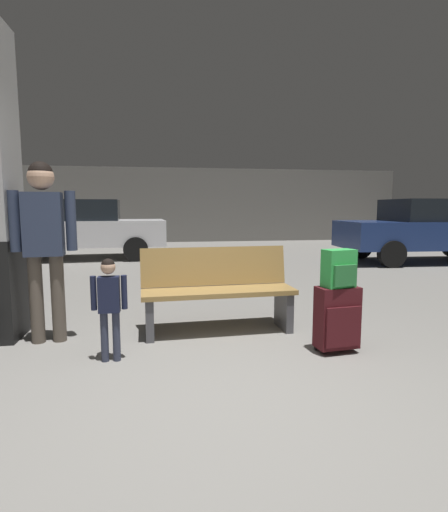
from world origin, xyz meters
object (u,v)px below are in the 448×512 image
(child, at_px, (109,299))
(parked_car_side, at_px, (429,229))
(parked_car_far, at_px, (82,228))
(adult, at_px, (44,233))
(suitcase, at_px, (337,318))
(backpack_bright, at_px, (339,269))
(bench, at_px, (217,290))

(child, distance_m, parked_car_side, 8.64)
(parked_car_side, bearing_deg, parked_car_far, 167.01)
(adult, distance_m, parked_car_far, 6.67)
(adult, bearing_deg, suitcase, -14.92)
(child, height_order, adult, adult)
(suitcase, xyz_separation_m, backpack_bright, (0.00, -0.00, 0.45))
(parked_car_far, bearing_deg, parked_car_side, -12.99)
(suitcase, distance_m, backpack_bright, 0.45)
(child, xyz_separation_m, parked_car_far, (-1.55, 7.21, 0.26))
(backpack_bright, height_order, parked_car_far, parked_car_far)
(adult, bearing_deg, bench, 3.16)
(child, bearing_deg, bench, 34.23)
(backpack_bright, bearing_deg, bench, 140.72)
(suitcase, height_order, parked_car_far, parked_car_far)
(adult, bearing_deg, parked_car_side, 31.92)
(bench, distance_m, parked_car_side, 7.40)
(backpack_bright, height_order, child, backpack_bright)
(child, height_order, parked_car_far, parked_car_far)
(bench, height_order, suitcase, bench)
(parked_car_side, bearing_deg, adult, -148.08)
(backpack_bright, bearing_deg, parked_car_far, 115.97)
(suitcase, bearing_deg, bench, 140.71)
(adult, bearing_deg, child, -42.62)
(child, relative_size, parked_car_side, 0.21)
(parked_car_far, bearing_deg, bench, -68.39)
(adult, xyz_separation_m, parked_car_side, (7.50, 4.67, -0.27))
(bench, relative_size, child, 1.82)
(suitcase, bearing_deg, parked_car_side, 48.15)
(bench, bearing_deg, backpack_bright, -39.28)
(bench, height_order, child, child)
(child, bearing_deg, backpack_bright, -3.00)
(bench, height_order, adult, adult)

